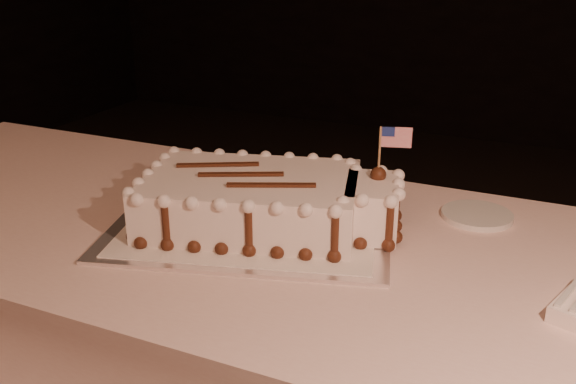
% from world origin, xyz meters
% --- Properties ---
extents(cake_board, '(0.65, 0.55, 0.01)m').
position_xyz_m(cake_board, '(-0.11, 0.61, 0.75)').
color(cake_board, silver).
rests_on(cake_board, banquet_table).
extents(doily, '(0.58, 0.50, 0.00)m').
position_xyz_m(doily, '(-0.11, 0.61, 0.76)').
color(doily, white).
rests_on(doily, cake_board).
extents(sheet_cake, '(0.54, 0.38, 0.21)m').
position_xyz_m(sheet_cake, '(-0.08, 0.62, 0.81)').
color(sheet_cake, white).
rests_on(sheet_cake, doily).
extents(side_plate, '(0.15, 0.15, 0.01)m').
position_xyz_m(side_plate, '(0.30, 0.85, 0.76)').
color(side_plate, silver).
rests_on(side_plate, banquet_table).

